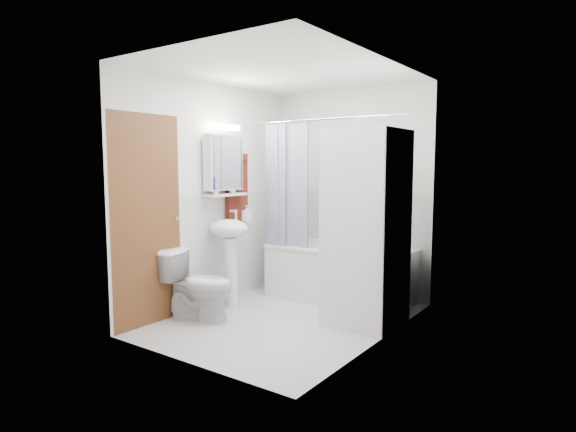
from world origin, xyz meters
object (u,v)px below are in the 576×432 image
Objects in this scene: toilet at (199,285)px; bathtub at (340,270)px; sink at (230,242)px; washer_dryer at (366,228)px.

bathtub is at bearing -47.91° from toilet.
toilet is (-0.80, -1.41, 0.01)m from bathtub.
bathtub is at bearing 47.24° from sink.
toilet is at bearing -148.85° from washer_dryer.
bathtub is 2.29× the size of toilet.
sink is (-0.84, -0.91, 0.37)m from bathtub.
bathtub is 1.29m from sink.
washer_dryer is 2.65× the size of toilet.
washer_dryer is (1.43, 0.34, 0.22)m from sink.
sink is 1.49m from washer_dryer.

